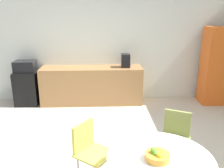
% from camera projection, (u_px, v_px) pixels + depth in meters
% --- Properties ---
extents(wall_back, '(6.00, 0.10, 2.60)m').
position_uv_depth(wall_back, '(109.00, 48.00, 5.95)').
color(wall_back, silver).
rests_on(wall_back, ground_plane).
extents(counter_block, '(2.43, 0.60, 0.90)m').
position_uv_depth(counter_block, '(92.00, 85.00, 5.85)').
color(counter_block, '#9E7042').
rests_on(counter_block, ground_plane).
extents(mini_fridge, '(0.54, 0.54, 0.81)m').
position_uv_depth(mini_fridge, '(27.00, 88.00, 5.81)').
color(mini_fridge, black).
rests_on(mini_fridge, ground_plane).
extents(microwave, '(0.48, 0.38, 0.26)m').
position_uv_depth(microwave, '(25.00, 66.00, 5.65)').
color(microwave, black).
rests_on(microwave, mini_fridge).
extents(locker_cabinet, '(0.60, 0.50, 1.86)m').
position_uv_depth(locker_cabinet, '(216.00, 66.00, 5.74)').
color(locker_cabinet, orange).
rests_on(locker_cabinet, ground_plane).
extents(round_table, '(1.14, 1.14, 0.72)m').
position_uv_depth(round_table, '(160.00, 168.00, 2.55)').
color(round_table, silver).
rests_on(round_table, ground_plane).
extents(chair_yellow, '(0.59, 0.59, 0.83)m').
position_uv_depth(chair_yellow, '(89.00, 146.00, 3.11)').
color(chair_yellow, silver).
rests_on(chair_yellow, ground_plane).
extents(chair_olive, '(0.56, 0.56, 0.83)m').
position_uv_depth(chair_olive, '(176.00, 133.00, 3.44)').
color(chair_olive, silver).
rests_on(chair_olive, ground_plane).
extents(fruit_bowl, '(0.26, 0.26, 0.13)m').
position_uv_depth(fruit_bowl, '(157.00, 156.00, 2.48)').
color(fruit_bowl, gold).
rests_on(fruit_bowl, round_table).
extents(mug_white, '(0.13, 0.08, 0.09)m').
position_uv_depth(mug_white, '(128.00, 65.00, 5.77)').
color(mug_white, '#3F66BF').
rests_on(mug_white, counter_block).
extents(coffee_maker, '(0.20, 0.24, 0.32)m').
position_uv_depth(coffee_maker, '(126.00, 61.00, 5.71)').
color(coffee_maker, black).
rests_on(coffee_maker, counter_block).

